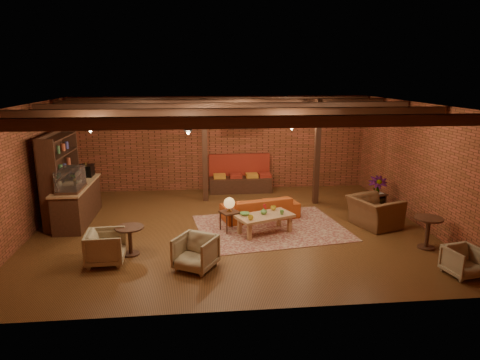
{
  "coord_description": "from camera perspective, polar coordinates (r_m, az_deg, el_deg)",
  "views": [
    {
      "loc": [
        -0.82,
        -10.5,
        3.94
      ],
      "look_at": [
        0.26,
        0.2,
        1.25
      ],
      "focal_mm": 32.0,
      "sensor_mm": 36.0,
      "label": 1
    }
  ],
  "objects": [
    {
      "name": "ceiling_beams",
      "position": [
        10.57,
        -1.29,
        9.38
      ],
      "size": [
        9.8,
        6.4,
        0.22
      ],
      "primitive_type": null,
      "color": "black",
      "rests_on": "ceiling"
    },
    {
      "name": "sofa",
      "position": [
        11.92,
        2.7,
        -3.7
      ],
      "size": [
        2.25,
        1.31,
        0.62
      ],
      "primitive_type": "imported",
      "rotation": [
        0.0,
        0.0,
        3.38
      ],
      "color": "#AA4317",
      "rests_on": "floor"
    },
    {
      "name": "service_sign",
      "position": [
        13.77,
        0.21,
        7.41
      ],
      "size": [
        0.86,
        0.06,
        0.3
      ],
      "primitive_type": "cube",
      "color": "#FF4619",
      "rests_on": "ceiling"
    },
    {
      "name": "wall_right",
      "position": [
        12.23,
        22.81,
        1.91
      ],
      "size": [
        0.02,
        8.0,
        3.2
      ],
      "primitive_type": "cube",
      "color": "brown",
      "rests_on": "ground"
    },
    {
      "name": "rug",
      "position": [
        11.3,
        4.12,
        -6.37
      ],
      "size": [
        4.1,
        3.36,
        0.01
      ],
      "primitive_type": "cube",
      "rotation": [
        0.0,
        0.0,
        0.14
      ],
      "color": "maroon",
      "rests_on": "floor"
    },
    {
      "name": "shelving_hutch",
      "position": [
        12.48,
        -22.74,
        0.25
      ],
      "size": [
        0.52,
        2.0,
        2.4
      ],
      "primitive_type": null,
      "color": "black",
      "rests_on": "ground"
    },
    {
      "name": "wall_left",
      "position": [
        11.54,
        -26.83,
        0.82
      ],
      "size": [
        0.02,
        8.0,
        3.2
      ],
      "primitive_type": "cube",
      "color": "brown",
      "rests_on": "ground"
    },
    {
      "name": "armchair_right",
      "position": [
        11.79,
        17.54,
        -3.47
      ],
      "size": [
        1.13,
        1.39,
        1.05
      ],
      "primitive_type": "imported",
      "rotation": [
        0.0,
        0.0,
        1.9
      ],
      "color": "brown",
      "rests_on": "floor"
    },
    {
      "name": "ceiling_pipe",
      "position": [
        12.18,
        -1.88,
        8.9
      ],
      "size": [
        9.6,
        0.12,
        0.12
      ],
      "primitive_type": "cylinder",
      "rotation": [
        0.0,
        1.57,
        0.0
      ],
      "color": "black",
      "rests_on": "ceiling"
    },
    {
      "name": "plant_counter",
      "position": [
        12.43,
        -20.42,
        0.51
      ],
      "size": [
        0.35,
        0.39,
        0.3
      ],
      "primitive_type": "imported",
      "color": "#337F33",
      "rests_on": "service_counter"
    },
    {
      "name": "armchair_far",
      "position": [
        9.73,
        27.67,
        -9.44
      ],
      "size": [
        0.74,
        0.71,
        0.66
      ],
      "primitive_type": "imported",
      "rotation": [
        0.0,
        0.0,
        0.19
      ],
      "color": "beige",
      "rests_on": "floor"
    },
    {
      "name": "service_counter",
      "position": [
        12.37,
        -20.93,
        -1.61
      ],
      "size": [
        0.8,
        2.5,
        1.6
      ],
      "primitive_type": null,
      "color": "black",
      "rests_on": "ground"
    },
    {
      "name": "coffee_table",
      "position": [
        10.8,
        3.24,
        -4.94
      ],
      "size": [
        1.57,
        1.19,
        0.74
      ],
      "rotation": [
        0.0,
        0.0,
        0.39
      ],
      "color": "#996847",
      "rests_on": "floor"
    },
    {
      "name": "plant_tall",
      "position": [
        12.99,
        18.09,
        2.58
      ],
      "size": [
        2.06,
        2.06,
        3.03
      ],
      "primitive_type": "imported",
      "rotation": [
        0.0,
        0.0,
        -0.25
      ],
      "color": "#4C7F4C",
      "rests_on": "floor"
    },
    {
      "name": "side_table_book",
      "position": [
        13.2,
        17.78,
        -1.86
      ],
      "size": [
        0.6,
        0.6,
        0.53
      ],
      "rotation": [
        0.0,
        0.0,
        0.38
      ],
      "color": "black",
      "rests_on": "floor"
    },
    {
      "name": "round_table_left",
      "position": [
        9.84,
        -14.47,
        -7.22
      ],
      "size": [
        0.63,
        0.63,
        0.65
      ],
      "color": "black",
      "rests_on": "floor"
    },
    {
      "name": "ceiling_spotlights",
      "position": [
        10.59,
        -1.29,
        8.19
      ],
      "size": [
        6.4,
        4.4,
        0.28
      ],
      "primitive_type": null,
      "color": "black",
      "rests_on": "ceiling"
    },
    {
      "name": "round_table_right",
      "position": [
        10.76,
        23.78,
        -5.86
      ],
      "size": [
        0.63,
        0.63,
        0.74
      ],
      "color": "black",
      "rests_on": "floor"
    },
    {
      "name": "post_left",
      "position": [
        13.31,
        -4.72,
        3.87
      ],
      "size": [
        0.16,
        0.16,
        3.2
      ],
      "primitive_type": "cube",
      "color": "black",
      "rests_on": "ground"
    },
    {
      "name": "banquette",
      "position": [
        14.54,
        0.02,
        0.36
      ],
      "size": [
        2.1,
        0.7,
        1.0
      ],
      "primitive_type": null,
      "color": "maroon",
      "rests_on": "ground"
    },
    {
      "name": "wall_front",
      "position": [
        6.96,
        1.37,
        -5.59
      ],
      "size": [
        10.0,
        0.02,
        3.2
      ],
      "primitive_type": "cube",
      "color": "brown",
      "rests_on": "ground"
    },
    {
      "name": "side_table_lamp",
      "position": [
        10.85,
        -1.43,
        -3.43
      ],
      "size": [
        0.57,
        0.57,
        0.89
      ],
      "rotation": [
        0.0,
        0.0,
        0.43
      ],
      "color": "black",
      "rests_on": "floor"
    },
    {
      "name": "wall_back",
      "position": [
        14.71,
        -2.49,
        4.88
      ],
      "size": [
        10.0,
        0.02,
        3.2
      ],
      "primitive_type": "cube",
      "color": "brown",
      "rests_on": "ground"
    },
    {
      "name": "armchair_a",
      "position": [
        9.58,
        -17.5,
        -8.36
      ],
      "size": [
        0.75,
        0.8,
        0.79
      ],
      "primitive_type": "imported",
      "rotation": [
        0.0,
        0.0,
        1.62
      ],
      "color": "beige",
      "rests_on": "floor"
    },
    {
      "name": "armchair_b",
      "position": [
        8.95,
        -5.94,
        -9.4
      ],
      "size": [
        1.01,
        0.99,
        0.78
      ],
      "primitive_type": "imported",
      "rotation": [
        0.0,
        0.0,
        -0.53
      ],
      "color": "beige",
      "rests_on": "floor"
    },
    {
      "name": "floor",
      "position": [
        11.25,
        -1.21,
        -6.46
      ],
      "size": [
        10.0,
        10.0,
        0.0
      ],
      "primitive_type": "plane",
      "color": "#38220E",
      "rests_on": "ground"
    },
    {
      "name": "post_right",
      "position": [
        13.23,
        10.26,
        3.63
      ],
      "size": [
        0.16,
        0.16,
        3.2
      ],
      "primitive_type": "cube",
      "color": "black",
      "rests_on": "ground"
    },
    {
      "name": "ceiling",
      "position": [
        10.56,
        -1.3,
        10.03
      ],
      "size": [
        10.0,
        8.0,
        0.02
      ],
      "primitive_type": "cube",
      "color": "black",
      "rests_on": "wall_back"
    }
  ]
}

